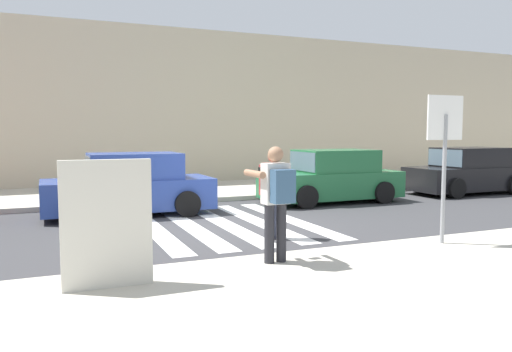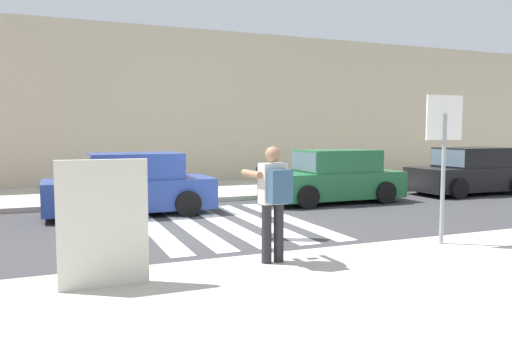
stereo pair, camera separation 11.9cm
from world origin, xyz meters
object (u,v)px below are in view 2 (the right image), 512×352
Objects in this scene: pedestrian_crossing at (273,189)px; photographer_with_backpack at (274,194)px; parked_car_black at (470,172)px; parked_car_blue at (131,186)px; advertising_board at (103,224)px; parked_car_green at (333,178)px; stop_sign at (444,136)px.

photographer_with_backpack is at bearing -113.82° from pedestrian_crossing.
photographer_with_backpack reaches higher than parked_car_black.
parked_car_blue is (-1.17, 6.07, -0.44)m from photographer_with_backpack.
photographer_with_backpack is 1.08× the size of advertising_board.
pedestrian_crossing is 5.45m from parked_car_green.
pedestrian_crossing reaches higher than parked_car_black.
advertising_board is (-7.11, -6.31, 0.21)m from parked_car_green.
stop_sign is 1.60× the size of advertising_board.
pedestrian_crossing is at bearing 35.01° from advertising_board.
advertising_board is at bearing -144.99° from pedestrian_crossing.
pedestrian_crossing is at bearing 66.18° from photographer_with_backpack.
photographer_with_backpack is 2.46m from advertising_board.
stop_sign reaches higher than pedestrian_crossing.
parked_car_black is at bearing -0.00° from parked_car_blue.
stop_sign reaches higher than photographer_with_backpack.
pedestrian_crossing is 0.42× the size of parked_car_blue.
photographer_with_backpack is at bearing -148.68° from parked_car_black.
parked_car_green is (1.45, 5.99, -1.28)m from stop_sign.
parked_car_black is at bearing 23.59° from pedestrian_crossing.
stop_sign is at bearing -103.62° from parked_car_green.
pedestrian_crossing reaches higher than parked_car_green.
parked_car_blue is (-4.40, 5.99, -1.28)m from stop_sign.
parked_car_green is 2.56× the size of advertising_board.
stop_sign is 9.11m from parked_car_black.
parked_car_blue is at bearing 180.00° from parked_car_black.
photographer_with_backpack is at bearing -178.70° from stop_sign.
pedestrian_crossing is 9.86m from parked_car_black.
parked_car_green is 9.51m from advertising_board.
photographer_with_backpack is 0.42× the size of parked_car_black.
advertising_board is at bearing -153.05° from parked_car_black.
parked_car_green is at bearing 180.00° from parked_car_black.
pedestrian_crossing is at bearing -61.86° from parked_car_blue.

